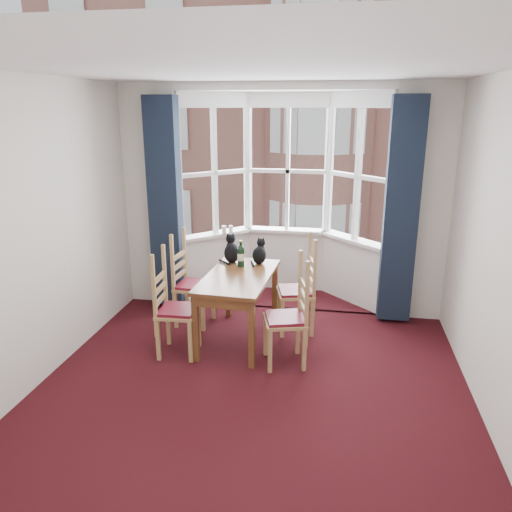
% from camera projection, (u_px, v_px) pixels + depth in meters
% --- Properties ---
extents(floor, '(4.50, 4.50, 0.00)m').
position_uv_depth(floor, '(247.00, 404.00, 4.41)').
color(floor, black).
rests_on(floor, ground).
extents(ceiling, '(4.50, 4.50, 0.00)m').
position_uv_depth(ceiling, '(245.00, 66.00, 3.59)').
color(ceiling, white).
rests_on(ceiling, floor).
extents(wall_left, '(0.00, 4.50, 4.50)m').
position_uv_depth(wall_left, '(20.00, 241.00, 4.33)').
color(wall_left, silver).
rests_on(wall_left, floor).
extents(wall_right, '(0.00, 4.50, 4.50)m').
position_uv_depth(wall_right, '(512.00, 265.00, 3.67)').
color(wall_right, silver).
rests_on(wall_right, floor).
extents(wall_near, '(4.00, 0.00, 4.00)m').
position_uv_depth(wall_near, '(133.00, 418.00, 1.88)').
color(wall_near, silver).
rests_on(wall_near, floor).
extents(wall_back_pier_left, '(0.70, 0.12, 2.80)m').
position_uv_depth(wall_back_pier_left, '(153.00, 197.00, 6.39)').
color(wall_back_pier_left, silver).
rests_on(wall_back_pier_left, floor).
extents(wall_back_pier_right, '(0.70, 0.12, 2.80)m').
position_uv_depth(wall_back_pier_right, '(420.00, 206.00, 5.85)').
color(wall_back_pier_right, silver).
rests_on(wall_back_pier_right, floor).
extents(bay_window, '(2.76, 0.94, 2.80)m').
position_uv_depth(bay_window, '(285.00, 194.00, 6.60)').
color(bay_window, white).
rests_on(bay_window, floor).
extents(curtain_left, '(0.38, 0.22, 2.60)m').
position_uv_depth(curtain_left, '(165.00, 204.00, 6.20)').
color(curtain_left, '#162133').
rests_on(curtain_left, floor).
extents(curtain_right, '(0.38, 0.22, 2.60)m').
position_uv_depth(curtain_right, '(401.00, 212.00, 5.73)').
color(curtain_right, '#162133').
rests_on(curtain_right, floor).
extents(dining_table, '(0.76, 1.32, 0.76)m').
position_uv_depth(dining_table, '(238.00, 284.00, 5.45)').
color(dining_table, brown).
rests_on(dining_table, floor).
extents(chair_left_near, '(0.42, 0.44, 0.92)m').
position_uv_depth(chair_left_near, '(169.00, 311.00, 5.20)').
color(chair_left_near, tan).
rests_on(chair_left_near, floor).
extents(chair_left_far, '(0.43, 0.45, 0.92)m').
position_uv_depth(chair_left_far, '(187.00, 286.00, 5.93)').
color(chair_left_far, tan).
rests_on(chair_left_far, floor).
extents(chair_right_near, '(0.50, 0.51, 0.92)m').
position_uv_depth(chair_right_near, '(294.00, 320.00, 4.99)').
color(chair_right_near, tan).
rests_on(chair_right_near, floor).
extents(chair_right_far, '(0.49, 0.50, 0.92)m').
position_uv_depth(chair_right_far, '(303.00, 292.00, 5.73)').
color(chair_right_far, tan).
rests_on(chair_right_far, floor).
extents(cat_left, '(0.25, 0.29, 0.35)m').
position_uv_depth(cat_left, '(232.00, 251.00, 5.83)').
color(cat_left, black).
rests_on(cat_left, dining_table).
extents(cat_right, '(0.18, 0.24, 0.31)m').
position_uv_depth(cat_right, '(259.00, 254.00, 5.78)').
color(cat_right, black).
rests_on(cat_right, dining_table).
extents(wine_bottle, '(0.08, 0.08, 0.31)m').
position_uv_depth(wine_bottle, '(241.00, 255.00, 5.67)').
color(wine_bottle, black).
rests_on(wine_bottle, dining_table).
extents(candle_tall, '(0.06, 0.06, 0.11)m').
position_uv_depth(candle_tall, '(224.00, 230.00, 6.72)').
color(candle_tall, white).
rests_on(candle_tall, bay_window).
extents(candle_short, '(0.06, 0.06, 0.10)m').
position_uv_depth(candle_short, '(231.00, 229.00, 6.74)').
color(candle_short, white).
rests_on(candle_short, bay_window).
extents(street, '(80.00, 80.00, 0.00)m').
position_uv_depth(street, '(330.00, 227.00, 36.56)').
color(street, '#333335').
rests_on(street, ground).
extents(tenement_building, '(18.40, 7.80, 15.20)m').
position_uv_depth(tenement_building, '(323.00, 133.00, 17.15)').
color(tenement_building, '#9E6051').
rests_on(tenement_building, street).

